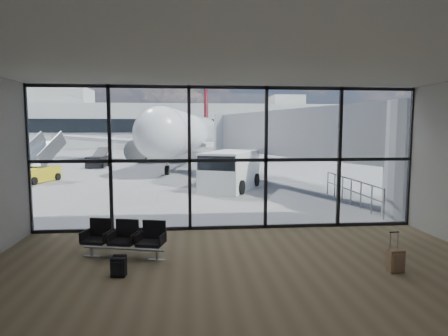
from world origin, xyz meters
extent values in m
plane|color=slate|center=(0.00, 40.00, 0.00)|extent=(220.00, 220.00, 0.00)
cube|color=brown|center=(0.00, -4.00, 0.01)|extent=(12.00, 8.00, 0.01)
cube|color=silver|center=(0.00, -4.00, 4.50)|extent=(12.00, 8.00, 0.02)
cube|color=beige|center=(0.00, -8.00, 2.25)|extent=(12.00, 0.02, 4.50)
cube|color=white|center=(0.00, 0.00, 2.25)|extent=(12.00, 0.04, 4.50)
cube|color=black|center=(0.00, 0.00, 0.06)|extent=(12.00, 0.12, 0.10)
cube|color=black|center=(0.00, 0.00, 2.20)|extent=(12.00, 0.12, 0.10)
cube|color=black|center=(0.00, 0.00, 4.44)|extent=(12.00, 0.12, 0.10)
cube|color=black|center=(-6.00, 0.00, 2.25)|extent=(0.10, 0.12, 4.50)
cube|color=black|center=(-3.60, 0.00, 2.25)|extent=(0.10, 0.12, 4.50)
cube|color=black|center=(-1.20, 0.00, 2.25)|extent=(0.10, 0.12, 4.50)
cube|color=black|center=(1.20, 0.00, 2.25)|extent=(0.10, 0.12, 4.50)
cube|color=black|center=(3.60, 0.00, 2.25)|extent=(0.10, 0.12, 4.50)
cube|color=black|center=(6.00, 0.00, 2.25)|extent=(0.10, 0.12, 4.50)
cylinder|color=#AFB1B5|center=(7.20, 1.00, 2.10)|extent=(2.80, 2.80, 4.20)
cube|color=#AFB1B5|center=(4.55, 8.00, 3.00)|extent=(7.45, 14.81, 2.40)
cube|color=#AFB1B5|center=(1.90, 15.00, 3.00)|extent=(2.60, 2.20, 2.60)
cylinder|color=gray|center=(1.10, 15.00, 0.90)|extent=(0.20, 0.20, 1.80)
cylinder|color=gray|center=(2.70, 15.00, 0.90)|extent=(0.20, 0.20, 1.80)
cylinder|color=black|center=(1.90, 15.00, 0.25)|extent=(1.80, 0.56, 0.56)
cylinder|color=gray|center=(5.60, 0.80, 0.55)|extent=(0.06, 0.06, 1.10)
cylinder|color=gray|center=(5.60, 1.70, 0.55)|extent=(0.06, 0.06, 1.10)
cylinder|color=gray|center=(5.60, 2.60, 0.55)|extent=(0.06, 0.06, 1.10)
cylinder|color=gray|center=(5.60, 3.50, 0.55)|extent=(0.06, 0.06, 1.10)
cylinder|color=gray|center=(5.60, 4.40, 0.55)|extent=(0.06, 0.06, 1.10)
cylinder|color=gray|center=(5.60, 5.30, 0.55)|extent=(0.06, 0.06, 1.10)
cylinder|color=gray|center=(5.60, 6.20, 0.55)|extent=(0.06, 0.06, 1.10)
cylinder|color=gray|center=(5.60, 3.50, 1.08)|extent=(0.06, 5.40, 0.06)
cylinder|color=gray|center=(5.60, 3.50, 0.60)|extent=(0.06, 5.40, 0.06)
cube|color=#B1B1AC|center=(0.00, 62.00, 4.00)|extent=(80.00, 12.00, 8.00)
cube|color=black|center=(0.00, 55.90, 4.00)|extent=(80.00, 0.20, 2.40)
cube|color=#B1B1AC|center=(-25.00, 62.00, 9.50)|extent=(10.00, 8.00, 3.00)
cube|color=#B1B1AC|center=(18.00, 62.00, 9.00)|extent=(6.00, 6.00, 2.00)
cylinder|color=#382619|center=(-39.00, 72.00, 1.53)|extent=(0.50, 0.50, 3.06)
sphere|color=black|center=(-39.00, 72.00, 5.27)|extent=(5.61, 5.61, 5.61)
cylinder|color=#382619|center=(-33.00, 72.00, 1.71)|extent=(0.50, 0.50, 3.42)
sphere|color=black|center=(-33.00, 72.00, 5.89)|extent=(6.27, 6.27, 6.27)
cylinder|color=#382619|center=(-27.00, 72.00, 1.35)|extent=(0.50, 0.50, 2.70)
sphere|color=black|center=(-27.00, 72.00, 4.65)|extent=(4.95, 4.95, 4.95)
cylinder|color=#382619|center=(-21.00, 72.00, 1.53)|extent=(0.50, 0.50, 3.06)
sphere|color=black|center=(-21.00, 72.00, 5.27)|extent=(5.61, 5.61, 5.61)
cylinder|color=#382619|center=(-15.00, 72.00, 1.71)|extent=(0.50, 0.50, 3.42)
sphere|color=black|center=(-15.00, 72.00, 5.89)|extent=(6.27, 6.27, 6.27)
cube|color=gray|center=(-2.83, -2.50, 0.23)|extent=(2.02, 0.58, 0.04)
cube|color=black|center=(-3.51, -2.32, 0.41)|extent=(0.70, 0.67, 0.08)
cube|color=black|center=(-3.45, -2.07, 0.66)|extent=(0.58, 0.21, 0.52)
cube|color=black|center=(-2.83, -2.50, 0.41)|extent=(0.70, 0.67, 0.08)
cube|color=black|center=(-2.76, -2.24, 0.66)|extent=(0.58, 0.21, 0.52)
cube|color=black|center=(-2.15, -2.67, 0.41)|extent=(0.70, 0.67, 0.08)
cube|color=black|center=(-2.08, -2.41, 0.66)|extent=(0.58, 0.21, 0.52)
cylinder|color=gray|center=(-3.65, -2.29, 0.12)|extent=(0.06, 0.06, 0.23)
cylinder|color=gray|center=(-2.01, -2.70, 0.12)|extent=(0.06, 0.06, 0.23)
cube|color=black|center=(-2.73, -3.68, 0.21)|extent=(0.33, 0.24, 0.42)
cube|color=black|center=(-2.74, -3.79, 0.21)|extent=(0.26, 0.09, 0.29)
cylinder|color=black|center=(-2.71, -3.58, 0.42)|extent=(0.30, 0.12, 0.08)
cube|color=#826448|center=(3.31, -3.99, 0.27)|extent=(0.34, 0.22, 0.49)
cube|color=#826448|center=(3.31, -4.10, 0.27)|extent=(0.28, 0.05, 0.37)
cylinder|color=gray|center=(3.21, -3.90, 0.69)|extent=(0.02, 0.02, 0.41)
cylinder|color=gray|center=(3.39, -3.89, 0.69)|extent=(0.02, 0.02, 0.41)
cube|color=black|center=(3.30, -3.90, 0.89)|extent=(0.22, 0.04, 0.02)
cylinder|color=black|center=(3.21, -3.90, 0.03)|extent=(0.03, 0.06, 0.05)
cylinder|color=black|center=(3.39, -3.89, 0.03)|extent=(0.03, 0.06, 0.05)
cylinder|color=silver|center=(-1.07, 27.53, 2.92)|extent=(7.58, 29.45, 3.60)
sphere|color=silver|center=(-3.08, 13.05, 2.92)|extent=(3.60, 3.60, 3.60)
cone|color=silver|center=(1.26, 44.42, 3.22)|extent=(4.37, 6.28, 3.60)
cube|color=black|center=(-3.00, 13.63, 3.41)|extent=(2.28, 1.45, 0.49)
cube|color=silver|center=(-9.14, 29.63, 2.09)|extent=(14.60, 9.36, 1.15)
cylinder|color=black|center=(-6.23, 27.26, 1.12)|extent=(2.48, 3.56, 2.05)
cube|color=silver|center=(-1.89, 44.37, 3.31)|extent=(5.64, 3.47, 0.18)
cube|color=silver|center=(7.26, 27.36, 2.09)|extent=(14.97, 5.83, 1.15)
cylinder|color=black|center=(3.81, 25.87, 1.12)|extent=(2.48, 3.56, 2.05)
cube|color=silver|center=(4.28, 43.51, 3.31)|extent=(5.47, 2.13, 0.18)
cube|color=#5A0C15|center=(1.26, 44.42, 6.43)|extent=(0.80, 3.71, 5.85)
cylinder|color=gray|center=(-2.81, 14.98, 0.68)|extent=(0.19, 0.19, 1.36)
cylinder|color=black|center=(-2.81, 14.98, 0.34)|extent=(0.33, 0.71, 0.68)
cylinder|color=black|center=(-3.71, 28.39, 0.44)|extent=(0.56, 0.99, 0.94)
cylinder|color=black|center=(1.70, 27.64, 0.44)|extent=(0.56, 0.99, 0.94)
cube|color=white|center=(0.99, 8.21, 1.01)|extent=(3.75, 5.07, 2.02)
cube|color=black|center=(0.29, 6.64, 1.57)|extent=(2.25, 1.89, 0.71)
cylinder|color=black|center=(-0.55, 7.24, 0.35)|extent=(0.52, 0.75, 0.71)
cylinder|color=black|center=(1.29, 6.41, 0.35)|extent=(0.52, 0.75, 0.71)
cylinder|color=black|center=(0.69, 10.01, 0.35)|extent=(0.52, 0.75, 0.71)
cylinder|color=black|center=(2.53, 9.18, 0.35)|extent=(0.52, 0.75, 0.71)
cube|color=black|center=(-9.05, 21.10, 0.50)|extent=(1.43, 2.79, 0.91)
cube|color=black|center=(-8.99, 22.19, 1.18)|extent=(1.22, 2.33, 0.94)
cylinder|color=black|center=(-9.74, 20.23, 0.23)|extent=(0.21, 0.46, 0.45)
cylinder|color=black|center=(-8.47, 20.15, 0.23)|extent=(0.21, 0.46, 0.45)
cylinder|color=black|center=(-9.64, 22.04, 0.23)|extent=(0.21, 0.46, 0.45)
cylinder|color=black|center=(-8.37, 21.97, 0.23)|extent=(0.21, 0.46, 0.45)
cube|color=gold|center=(-10.67, 11.99, 0.47)|extent=(2.48, 3.29, 0.84)
cube|color=gray|center=(-10.42, 12.79, 1.67)|extent=(2.12, 2.70, 1.55)
cylinder|color=black|center=(-11.79, 11.25, 0.23)|extent=(0.34, 0.50, 0.46)
cylinder|color=black|center=(-10.19, 10.74, 0.23)|extent=(0.34, 0.50, 0.46)
cylinder|color=black|center=(-11.15, 13.24, 0.23)|extent=(0.34, 0.50, 0.46)
cylinder|color=black|center=(-9.56, 12.73, 0.23)|extent=(0.34, 0.50, 0.46)
cube|color=#FF3C0D|center=(0.57, 10.18, 0.02)|extent=(0.47, 0.47, 0.03)
cone|color=#FF3C0D|center=(0.57, 10.18, 0.34)|extent=(0.45, 0.45, 0.68)
cube|color=red|center=(0.00, 10.41, 0.01)|extent=(0.36, 0.36, 0.03)
cone|color=red|center=(0.00, 10.41, 0.26)|extent=(0.34, 0.34, 0.51)
camera|label=1|loc=(-1.18, -11.60, 3.12)|focal=30.00mm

